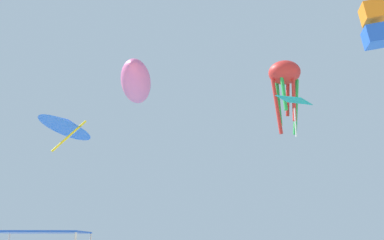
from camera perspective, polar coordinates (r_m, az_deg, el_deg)
The scene contains 6 objects.
canopy_tent at distance 16.52m, azimuth -19.26°, elevation -13.93°, with size 3.12×3.11×2.33m.
kite_diamond_teal at distance 35.95m, azimuth 13.17°, elevation 2.30°, with size 3.13×3.13×3.41m.
kite_box_orange at distance 28.53m, azimuth 22.70°, elevation 11.43°, with size 1.61×1.50×2.81m.
kite_inflatable_pink at distance 35.54m, azimuth -7.31°, elevation 4.91°, with size 3.04×8.09×3.35m.
kite_octopus_red at distance 43.49m, azimuth 11.99°, elevation 5.59°, with size 4.14×4.14×7.29m.
kite_delta_blue at distance 28.38m, azimuth -16.07°, elevation -0.45°, with size 4.47×4.46×3.01m.
Camera 1 is at (0.44, -14.07, 2.02)m, focal length 40.88 mm.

